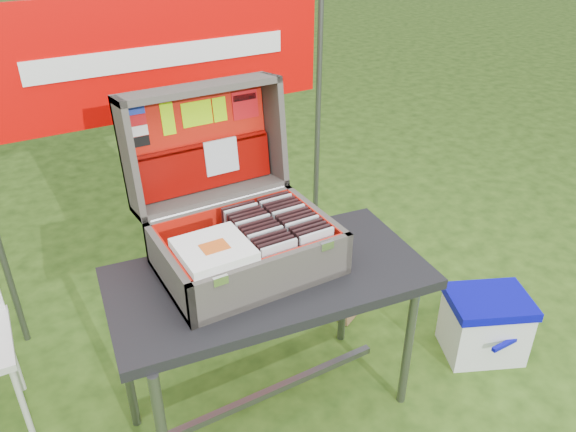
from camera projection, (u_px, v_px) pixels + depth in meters
ground at (284, 425)px, 2.35m from camera, size 80.00×80.00×0.00m
table at (270, 348)px, 2.23m from camera, size 1.22×0.72×0.72m
table_top at (269, 278)px, 2.06m from camera, size 1.22×0.72×0.04m
table_leg_fr at (409, 341)px, 2.29m from camera, size 0.04×0.04×0.68m
table_leg_bl at (125, 363)px, 2.19m from camera, size 0.04×0.04×0.68m
table_leg_br at (344, 283)px, 2.64m from camera, size 0.04×0.04×0.68m
table_brace at (271, 391)px, 2.35m from camera, size 1.01×0.03×0.03m
suitcase at (237, 190)px, 1.98m from camera, size 0.62×0.60×0.60m
suitcase_base_bottom at (248, 265)px, 2.08m from camera, size 0.62×0.44×0.02m
suitcase_base_wall_front at (275, 278)px, 1.88m from camera, size 0.62×0.02×0.17m
suitcase_base_wall_back at (223, 223)px, 2.20m from camera, size 0.62×0.02×0.17m
suitcase_base_wall_left at (169, 273)px, 1.91m from camera, size 0.02×0.44×0.17m
suitcase_base_wall_right at (316, 228)px, 2.17m from camera, size 0.02×0.44×0.17m
suitcase_liner_floor at (248, 261)px, 2.07m from camera, size 0.57×0.40×0.01m
suitcase_latch_left at (221, 281)px, 1.75m from camera, size 0.05×0.01×0.03m
suitcase_latch_right at (327, 246)px, 1.93m from camera, size 0.05×0.01×0.03m
suitcase_hinge at (221, 204)px, 2.17m from camera, size 0.56×0.02×0.02m
suitcase_lid_back at (199, 140)px, 2.20m from camera, size 0.62×0.08×0.44m
suitcase_lid_rim_far at (198, 88)px, 2.06m from camera, size 0.62×0.17×0.05m
suitcase_lid_rim_near at (212, 194)px, 2.23m from camera, size 0.62×0.17×0.05m
suitcase_lid_rim_left at (128, 160)px, 2.02m from camera, size 0.02×0.22×0.46m
suitcase_lid_rim_right at (274, 129)px, 2.28m from camera, size 0.02×0.22×0.46m
suitcase_lid_liner at (200, 140)px, 2.19m from camera, size 0.57×0.06×0.39m
suitcase_liner_wall_front at (273, 273)px, 1.89m from camera, size 0.57×0.01×0.14m
suitcase_liner_wall_back at (225, 222)px, 2.18m from camera, size 0.57×0.01×0.14m
suitcase_liner_wall_left at (172, 269)px, 1.91m from camera, size 0.01×0.40×0.14m
suitcase_liner_wall_right at (313, 226)px, 2.16m from camera, size 0.01×0.40×0.14m
suitcase_lid_pocket at (205, 167)px, 2.22m from camera, size 0.55×0.05×0.18m
suitcase_pocket_edge at (203, 146)px, 2.18m from camera, size 0.54×0.02×0.02m
suitcase_pocket_cd at (221, 156)px, 2.22m from camera, size 0.14×0.03×0.14m
lid_sticker_cc_a at (136, 109)px, 2.02m from camera, size 0.06×0.01×0.04m
lid_sticker_cc_b at (138, 120)px, 2.04m from camera, size 0.06×0.01×0.04m
lid_sticker_cc_c at (140, 131)px, 2.05m from camera, size 0.06×0.01×0.04m
lid_sticker_cc_d at (142, 141)px, 2.07m from camera, size 0.06×0.01×0.04m
lid_card_neon_tall at (168, 119)px, 2.09m from camera, size 0.05×0.02×0.12m
lid_card_neon_main at (197, 114)px, 2.14m from camera, size 0.12×0.01×0.09m
lid_card_neon_small at (220, 109)px, 2.18m from camera, size 0.06×0.01×0.09m
lid_sticker_band at (245, 105)px, 2.23m from camera, size 0.11×0.02×0.11m
lid_sticker_band_bar at (244, 97)px, 2.22m from camera, size 0.10×0.01×0.02m
cd_left_0 at (279, 263)px, 1.92m from camera, size 0.14×0.01×0.16m
cd_left_1 at (276, 260)px, 1.94m from camera, size 0.14×0.01×0.16m
cd_left_2 at (273, 256)px, 1.95m from camera, size 0.14×0.01×0.16m
cd_left_3 at (269, 253)px, 1.97m from camera, size 0.14×0.01×0.16m
cd_left_4 at (266, 250)px, 1.99m from camera, size 0.14×0.01×0.16m
cd_left_5 at (263, 246)px, 2.01m from camera, size 0.14×0.01×0.16m
cd_left_6 at (260, 243)px, 2.03m from camera, size 0.14×0.01×0.16m
cd_left_7 at (256, 240)px, 2.05m from camera, size 0.14×0.01×0.16m
cd_left_8 at (253, 237)px, 2.06m from camera, size 0.14×0.01×0.16m
cd_left_9 at (250, 234)px, 2.08m from camera, size 0.14×0.01×0.16m
cd_left_10 at (247, 231)px, 2.10m from camera, size 0.14×0.01×0.16m
cd_left_11 at (245, 228)px, 2.12m from camera, size 0.14×0.01×0.16m
cd_left_12 at (242, 225)px, 2.14m from camera, size 0.14×0.01×0.16m
cd_left_13 at (239, 222)px, 2.15m from camera, size 0.14×0.01×0.16m
cd_right_0 at (316, 251)px, 1.98m from camera, size 0.14×0.01×0.16m
cd_right_1 at (313, 248)px, 2.00m from camera, size 0.14×0.01×0.16m
cd_right_2 at (309, 245)px, 2.02m from camera, size 0.14×0.01×0.16m
cd_right_3 at (305, 242)px, 2.04m from camera, size 0.14×0.01×0.16m
cd_right_4 at (302, 238)px, 2.06m from camera, size 0.14×0.01×0.16m
cd_right_5 at (299, 235)px, 2.07m from camera, size 0.14×0.01×0.16m
cd_right_6 at (295, 232)px, 2.09m from camera, size 0.14×0.01×0.16m
cd_right_7 at (292, 229)px, 2.11m from camera, size 0.14×0.01×0.16m
cd_right_8 at (289, 227)px, 2.13m from camera, size 0.14×0.01×0.16m
cd_right_9 at (285, 224)px, 2.15m from camera, size 0.14×0.01×0.16m
cd_right_10 at (282, 221)px, 2.17m from camera, size 0.14×0.01×0.16m
cd_right_11 at (279, 218)px, 2.18m from camera, size 0.14×0.01×0.16m
cd_right_12 at (276, 215)px, 2.20m from camera, size 0.14×0.01×0.16m
cd_right_13 at (273, 213)px, 2.22m from camera, size 0.14×0.01×0.16m
songbook_0 at (214, 252)px, 1.87m from camera, size 0.23×0.23×0.00m
songbook_1 at (214, 251)px, 1.86m from camera, size 0.23×0.23×0.00m
songbook_2 at (214, 250)px, 1.86m from camera, size 0.23×0.23×0.00m
songbook_3 at (214, 249)px, 1.86m from camera, size 0.23×0.23×0.00m
songbook_4 at (213, 247)px, 1.86m from camera, size 0.23×0.23×0.00m
songbook_5 at (213, 246)px, 1.85m from camera, size 0.23×0.23×0.00m
songbook_graphic at (215, 247)px, 1.85m from camera, size 0.09×0.07×0.00m
cooler at (485, 325)px, 2.65m from camera, size 0.45×0.41×0.32m
cooler_body at (484, 328)px, 2.66m from camera, size 0.43×0.38×0.28m
cooler_lid at (490, 301)px, 2.58m from camera, size 0.45×0.41×0.04m
cooler_handle at (510, 342)px, 2.53m from camera, size 0.22×0.02×0.02m
chair_leg_fr at (23, 405)px, 2.16m from camera, size 0.02×0.02×0.44m
chair_leg_br at (12, 353)px, 2.41m from camera, size 0.02×0.02×0.44m
cardboard_box at (356, 280)px, 2.93m from camera, size 0.34×0.23×0.36m
banner_post_right at (318, 118)px, 3.12m from camera, size 0.03×0.03×1.70m
banner at (163, 56)px, 2.52m from camera, size 1.60×0.02×0.55m
banner_text at (164, 56)px, 2.51m from camera, size 1.20×0.00×0.10m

